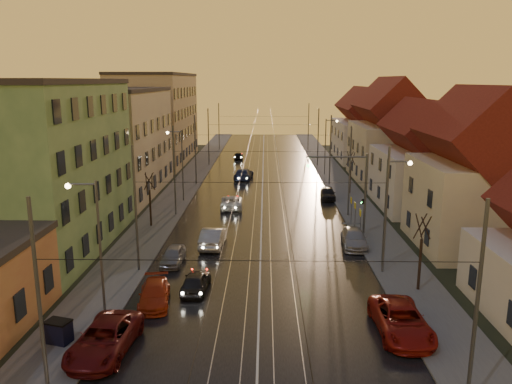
# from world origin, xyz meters

# --- Properties ---
(ground) EXTENTS (160.00, 160.00, 0.00)m
(ground) POSITION_xyz_m (0.00, 0.00, 0.00)
(ground) COLOR black
(ground) RESTS_ON ground
(road) EXTENTS (16.00, 120.00, 0.04)m
(road) POSITION_xyz_m (0.00, 40.00, 0.02)
(road) COLOR black
(road) RESTS_ON ground
(sidewalk_left) EXTENTS (4.00, 120.00, 0.15)m
(sidewalk_left) POSITION_xyz_m (-10.00, 40.00, 0.07)
(sidewalk_left) COLOR #4C4C4C
(sidewalk_left) RESTS_ON ground
(sidewalk_right) EXTENTS (4.00, 120.00, 0.15)m
(sidewalk_right) POSITION_xyz_m (10.00, 40.00, 0.07)
(sidewalk_right) COLOR #4C4C4C
(sidewalk_right) RESTS_ON ground
(tram_rail_0) EXTENTS (0.06, 120.00, 0.03)m
(tram_rail_0) POSITION_xyz_m (-2.20, 40.00, 0.06)
(tram_rail_0) COLOR gray
(tram_rail_0) RESTS_ON road
(tram_rail_1) EXTENTS (0.06, 120.00, 0.03)m
(tram_rail_1) POSITION_xyz_m (-0.77, 40.00, 0.06)
(tram_rail_1) COLOR gray
(tram_rail_1) RESTS_ON road
(tram_rail_2) EXTENTS (0.06, 120.00, 0.03)m
(tram_rail_2) POSITION_xyz_m (0.77, 40.00, 0.06)
(tram_rail_2) COLOR gray
(tram_rail_2) RESTS_ON road
(tram_rail_3) EXTENTS (0.06, 120.00, 0.03)m
(tram_rail_3) POSITION_xyz_m (2.20, 40.00, 0.06)
(tram_rail_3) COLOR gray
(tram_rail_3) RESTS_ON road
(apartment_left_1) EXTENTS (10.00, 18.00, 13.00)m
(apartment_left_1) POSITION_xyz_m (-17.50, 14.00, 6.50)
(apartment_left_1) COLOR #547C4F
(apartment_left_1) RESTS_ON ground
(apartment_left_2) EXTENTS (10.00, 20.00, 12.00)m
(apartment_left_2) POSITION_xyz_m (-17.50, 34.00, 6.00)
(apartment_left_2) COLOR tan
(apartment_left_2) RESTS_ON ground
(apartment_left_3) EXTENTS (10.00, 24.00, 14.00)m
(apartment_left_3) POSITION_xyz_m (-17.50, 58.00, 7.00)
(apartment_left_3) COLOR tan
(apartment_left_3) RESTS_ON ground
(house_right_1) EXTENTS (8.67, 10.20, 10.80)m
(house_right_1) POSITION_xyz_m (17.00, 15.00, 5.45)
(house_right_1) COLOR beige
(house_right_1) RESTS_ON ground
(house_right_2) EXTENTS (9.18, 12.24, 9.20)m
(house_right_2) POSITION_xyz_m (17.00, 28.00, 4.64)
(house_right_2) COLOR silver
(house_right_2) RESTS_ON ground
(house_right_3) EXTENTS (9.18, 14.28, 11.50)m
(house_right_3) POSITION_xyz_m (17.00, 43.00, 5.80)
(house_right_3) COLOR beige
(house_right_3) RESTS_ON ground
(house_right_4) EXTENTS (9.18, 16.32, 10.00)m
(house_right_4) POSITION_xyz_m (17.00, 61.00, 5.05)
(house_right_4) COLOR silver
(house_right_4) RESTS_ON ground
(catenary_pole_l_0) EXTENTS (0.16, 0.16, 9.00)m
(catenary_pole_l_0) POSITION_xyz_m (-8.60, -6.00, 4.50)
(catenary_pole_l_0) COLOR #595B60
(catenary_pole_l_0) RESTS_ON ground
(catenary_pole_r_0) EXTENTS (0.16, 0.16, 9.00)m
(catenary_pole_r_0) POSITION_xyz_m (8.60, -6.00, 4.50)
(catenary_pole_r_0) COLOR #595B60
(catenary_pole_r_0) RESTS_ON ground
(catenary_pole_l_1) EXTENTS (0.16, 0.16, 9.00)m
(catenary_pole_l_1) POSITION_xyz_m (-8.60, 9.00, 4.50)
(catenary_pole_l_1) COLOR #595B60
(catenary_pole_l_1) RESTS_ON ground
(catenary_pole_r_1) EXTENTS (0.16, 0.16, 9.00)m
(catenary_pole_r_1) POSITION_xyz_m (8.60, 9.00, 4.50)
(catenary_pole_r_1) COLOR #595B60
(catenary_pole_r_1) RESTS_ON ground
(catenary_pole_l_2) EXTENTS (0.16, 0.16, 9.00)m
(catenary_pole_l_2) POSITION_xyz_m (-8.60, 24.00, 4.50)
(catenary_pole_l_2) COLOR #595B60
(catenary_pole_l_2) RESTS_ON ground
(catenary_pole_r_2) EXTENTS (0.16, 0.16, 9.00)m
(catenary_pole_r_2) POSITION_xyz_m (8.60, 24.00, 4.50)
(catenary_pole_r_2) COLOR #595B60
(catenary_pole_r_2) RESTS_ON ground
(catenary_pole_l_3) EXTENTS (0.16, 0.16, 9.00)m
(catenary_pole_l_3) POSITION_xyz_m (-8.60, 39.00, 4.50)
(catenary_pole_l_3) COLOR #595B60
(catenary_pole_l_3) RESTS_ON ground
(catenary_pole_r_3) EXTENTS (0.16, 0.16, 9.00)m
(catenary_pole_r_3) POSITION_xyz_m (8.60, 39.00, 4.50)
(catenary_pole_r_3) COLOR #595B60
(catenary_pole_r_3) RESTS_ON ground
(catenary_pole_l_4) EXTENTS (0.16, 0.16, 9.00)m
(catenary_pole_l_4) POSITION_xyz_m (-8.60, 54.00, 4.50)
(catenary_pole_l_4) COLOR #595B60
(catenary_pole_l_4) RESTS_ON ground
(catenary_pole_r_4) EXTENTS (0.16, 0.16, 9.00)m
(catenary_pole_r_4) POSITION_xyz_m (8.60, 54.00, 4.50)
(catenary_pole_r_4) COLOR #595B60
(catenary_pole_r_4) RESTS_ON ground
(catenary_pole_l_5) EXTENTS (0.16, 0.16, 9.00)m
(catenary_pole_l_5) POSITION_xyz_m (-8.60, 72.00, 4.50)
(catenary_pole_l_5) COLOR #595B60
(catenary_pole_l_5) RESTS_ON ground
(catenary_pole_r_5) EXTENTS (0.16, 0.16, 9.00)m
(catenary_pole_r_5) POSITION_xyz_m (8.60, 72.00, 4.50)
(catenary_pole_r_5) COLOR #595B60
(catenary_pole_r_5) RESTS_ON ground
(street_lamp_0) EXTENTS (1.75, 0.32, 8.00)m
(street_lamp_0) POSITION_xyz_m (-9.10, 2.00, 4.89)
(street_lamp_0) COLOR #595B60
(street_lamp_0) RESTS_ON ground
(street_lamp_1) EXTENTS (1.75, 0.32, 8.00)m
(street_lamp_1) POSITION_xyz_m (9.10, 10.00, 4.89)
(street_lamp_1) COLOR #595B60
(street_lamp_1) RESTS_ON ground
(street_lamp_2) EXTENTS (1.75, 0.32, 8.00)m
(street_lamp_2) POSITION_xyz_m (-9.10, 30.00, 4.89)
(street_lamp_2) COLOR #595B60
(street_lamp_2) RESTS_ON ground
(street_lamp_3) EXTENTS (1.75, 0.32, 8.00)m
(street_lamp_3) POSITION_xyz_m (9.10, 46.00, 4.89)
(street_lamp_3) COLOR #595B60
(street_lamp_3) RESTS_ON ground
(traffic_light_mast) EXTENTS (5.30, 0.32, 7.20)m
(traffic_light_mast) POSITION_xyz_m (7.99, 18.00, 4.60)
(traffic_light_mast) COLOR #595B60
(traffic_light_mast) RESTS_ON ground
(bare_tree_0) EXTENTS (1.09, 1.09, 5.11)m
(bare_tree_0) POSITION_xyz_m (-10.20, 20.00, 2.49)
(bare_tree_0) COLOR black
(bare_tree_0) RESTS_ON ground
(bare_tree_1) EXTENTS (1.09, 1.09, 5.11)m
(bare_tree_1) POSITION_xyz_m (10.20, 6.00, 2.49)
(bare_tree_1) COLOR black
(bare_tree_1) RESTS_ON ground
(bare_tree_2) EXTENTS (1.09, 1.09, 5.11)m
(bare_tree_2) POSITION_xyz_m (10.40, 34.00, 2.49)
(bare_tree_2) COLOR black
(bare_tree_2) RESTS_ON ground
(driving_car_0) EXTENTS (1.76, 3.94, 1.32)m
(driving_car_0) POSITION_xyz_m (-4.10, 5.76, 0.66)
(driving_car_0) COLOR black
(driving_car_0) RESTS_ON ground
(driving_car_1) EXTENTS (1.95, 4.87, 1.57)m
(driving_car_1) POSITION_xyz_m (-3.90, 14.65, 0.79)
(driving_car_1) COLOR #9E9EA3
(driving_car_1) RESTS_ON ground
(driving_car_2) EXTENTS (2.42, 4.92, 1.34)m
(driving_car_2) POSITION_xyz_m (-3.22, 27.01, 0.67)
(driving_car_2) COLOR silver
(driving_car_2) RESTS_ON ground
(driving_car_3) EXTENTS (2.76, 5.52, 1.54)m
(driving_car_3) POSITION_xyz_m (-2.62, 42.78, 0.77)
(driving_car_3) COLOR #172147
(driving_car_3) RESTS_ON ground
(driving_car_4) EXTENTS (1.65, 3.82, 1.28)m
(driving_car_4) POSITION_xyz_m (-4.23, 60.37, 0.64)
(driving_car_4) COLOR black
(driving_car_4) RESTS_ON ground
(parked_left_1) EXTENTS (2.93, 5.64, 1.52)m
(parked_left_1) POSITION_xyz_m (-7.60, -1.75, 0.76)
(parked_left_1) COLOR #580F0F
(parked_left_1) RESTS_ON ground
(parked_left_2) EXTENTS (2.34, 4.52, 1.25)m
(parked_left_2) POSITION_xyz_m (-6.35, 3.83, 0.63)
(parked_left_2) COLOR #A92D10
(parked_left_2) RESTS_ON ground
(parked_left_3) EXTENTS (1.60, 3.76, 1.27)m
(parked_left_3) POSITION_xyz_m (-6.44, 10.59, 0.63)
(parked_left_3) COLOR gray
(parked_left_3) RESTS_ON ground
(parked_right_0) EXTENTS (2.66, 5.62, 1.55)m
(parked_right_0) POSITION_xyz_m (7.60, 0.43, 0.78)
(parked_right_0) COLOR maroon
(parked_right_0) RESTS_ON ground
(parked_right_1) EXTENTS (2.21, 4.87, 1.38)m
(parked_right_1) POSITION_xyz_m (7.60, 14.81, 0.69)
(parked_right_1) COLOR #9B9CA0
(parked_right_1) RESTS_ON ground
(parked_right_2) EXTENTS (1.84, 4.13, 1.38)m
(parked_right_2) POSITION_xyz_m (7.48, 31.36, 0.69)
(parked_right_2) COLOR black
(parked_right_2) RESTS_ON ground
(dumpster) EXTENTS (1.38, 1.11, 1.10)m
(dumpster) POSITION_xyz_m (-10.20, -1.02, 0.70)
(dumpster) COLOR black
(dumpster) RESTS_ON sidewalk_left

